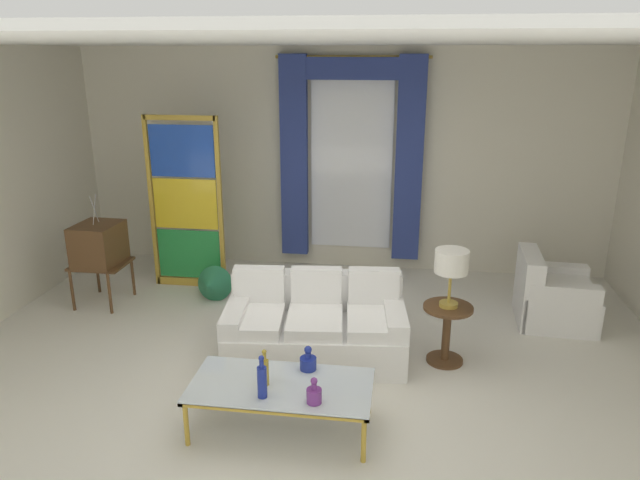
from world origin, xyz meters
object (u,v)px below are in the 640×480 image
object	(u,v)px
bottle_crystal_tall	(314,394)
stained_glass_divider	(186,207)
vintage_tv	(99,246)
bottle_blue_decanter	(262,380)
peacock_figurine	(212,286)
coffee_table	(281,388)
armchair_white	(550,298)
couch_white_long	(316,326)
table_lamp_brass	(451,264)
bottle_ruby_flask	(265,371)
round_side_table	(447,329)
bottle_amber_squat	(308,362)

from	to	relation	value
bottle_crystal_tall	stained_glass_divider	size ratio (longest dim) A/B	0.10
bottle_crystal_tall	vintage_tv	bearing A→B (deg)	141.28
bottle_crystal_tall	bottle_blue_decanter	bearing A→B (deg)	177.50
bottle_crystal_tall	peacock_figurine	size ratio (longest dim) A/B	0.35
coffee_table	bottle_crystal_tall	xyz separation A→B (m)	(0.30, -0.21, 0.10)
bottle_blue_decanter	armchair_white	bearing A→B (deg)	43.78
bottle_blue_decanter	armchair_white	size ratio (longest dim) A/B	0.41
couch_white_long	bottle_crystal_tall	xyz separation A→B (m)	(0.21, -1.48, 0.18)
coffee_table	table_lamp_brass	size ratio (longest dim) A/B	2.55
bottle_blue_decanter	stained_glass_divider	bearing A→B (deg)	119.34
table_lamp_brass	peacock_figurine	bearing A→B (deg)	158.91
bottle_ruby_flask	peacock_figurine	world-z (taller)	bottle_ruby_flask
round_side_table	table_lamp_brass	size ratio (longest dim) A/B	1.04
armchair_white	table_lamp_brass	size ratio (longest dim) A/B	1.51
vintage_tv	bottle_crystal_tall	bearing A→B (deg)	-38.72
table_lamp_brass	bottle_ruby_flask	bearing A→B (deg)	-138.59
stained_glass_divider	round_side_table	world-z (taller)	stained_glass_divider
coffee_table	vintage_tv	distance (m)	3.44
bottle_blue_decanter	armchair_white	distance (m)	3.74
bottle_crystal_tall	coffee_table	bearing A→B (deg)	144.41
coffee_table	armchair_white	bearing A→B (deg)	42.63
coffee_table	bottle_amber_squat	world-z (taller)	bottle_amber_squat
bottle_amber_squat	vintage_tv	distance (m)	3.42
bottle_blue_decanter	round_side_table	bearing A→B (deg)	45.27
bottle_ruby_flask	bottle_amber_squat	bearing A→B (deg)	43.62
bottle_amber_squat	stained_glass_divider	size ratio (longest dim) A/B	0.10
bottle_amber_squat	couch_white_long	bearing A→B (deg)	95.16
bottle_blue_decanter	peacock_figurine	world-z (taller)	bottle_blue_decanter
couch_white_long	bottle_amber_squat	size ratio (longest dim) A/B	8.63
couch_white_long	round_side_table	xyz separation A→B (m)	(1.29, 0.03, 0.05)
coffee_table	bottle_blue_decanter	world-z (taller)	bottle_blue_decanter
round_side_table	table_lamp_brass	xyz separation A→B (m)	(0.00, -0.00, 0.67)
bottle_ruby_flask	stained_glass_divider	world-z (taller)	stained_glass_divider
couch_white_long	round_side_table	world-z (taller)	couch_white_long
bottle_crystal_tall	vintage_tv	size ratio (longest dim) A/B	0.16
bottle_ruby_flask	table_lamp_brass	xyz separation A→B (m)	(1.50, 1.32, 0.49)
bottle_crystal_tall	table_lamp_brass	world-z (taller)	table_lamp_brass
couch_white_long	coffee_table	size ratio (longest dim) A/B	1.27
couch_white_long	peacock_figurine	world-z (taller)	couch_white_long
vintage_tv	peacock_figurine	world-z (taller)	vintage_tv
coffee_table	peacock_figurine	bearing A→B (deg)	119.96
bottle_crystal_tall	round_side_table	distance (m)	1.86
bottle_crystal_tall	round_side_table	size ratio (longest dim) A/B	0.36
stained_glass_divider	bottle_crystal_tall	bearing A→B (deg)	-55.36
coffee_table	table_lamp_brass	distance (m)	2.00
bottle_ruby_flask	table_lamp_brass	distance (m)	2.06
stained_glass_divider	table_lamp_brass	bearing A→B (deg)	-25.84
stained_glass_divider	round_side_table	distance (m)	3.60
coffee_table	round_side_table	distance (m)	1.89
bottle_crystal_tall	bottle_amber_squat	world-z (taller)	bottle_amber_squat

